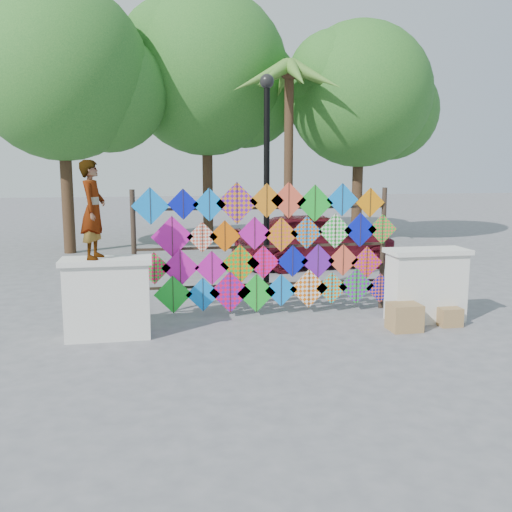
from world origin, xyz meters
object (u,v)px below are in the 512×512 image
Objects in this scene: vendor_woman at (93,210)px; lamppost at (267,166)px; kite_rack at (268,249)px; sedan at (315,239)px.

lamppost is (3.16, 2.20, 0.65)m from vendor_woman.
kite_rack is at bearing -60.87° from vendor_woman.
vendor_woman is (-2.93, -0.92, 0.83)m from kite_rack.
lamppost reaches higher than kite_rack.
vendor_woman reaches higher than sedan.
vendor_woman is 3.91m from lamppost.
vendor_woman reaches higher than kite_rack.
lamppost is at bearing -43.52° from vendor_woman.
kite_rack is 3.18m from vendor_woman.
kite_rack is 1.09× the size of lamppost.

